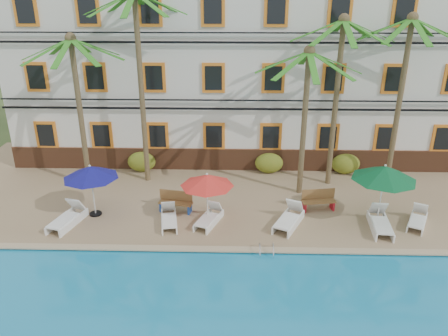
{
  "coord_description": "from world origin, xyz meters",
  "views": [
    {
      "loc": [
        -0.37,
        -14.99,
        9.57
      ],
      "look_at": [
        -0.86,
        3.0,
        2.0
      ],
      "focal_mm": 35.0,
      "sensor_mm": 36.0,
      "label": 1
    }
  ],
  "objects_px": {
    "lounger_d": "(289,219)",
    "umbrella_green": "(384,173)",
    "lounger_c": "(209,217)",
    "bench_right": "(318,200)",
    "palm_c": "(306,100)",
    "bench_left": "(176,201)",
    "umbrella_blue": "(90,172)",
    "lounger_b": "(169,218)",
    "lounger_e": "(380,222)",
    "umbrella_red": "(207,181)",
    "lounger_f": "(418,219)",
    "palm_d": "(338,80)",
    "palm_e": "(403,79)",
    "lounger_a": "(68,218)",
    "palm_b": "(139,64)",
    "pool_ladder": "(266,252)",
    "palm_a": "(77,90)"
  },
  "relations": [
    {
      "from": "palm_c",
      "to": "umbrella_blue",
      "type": "distance_m",
      "value": 9.9
    },
    {
      "from": "umbrella_blue",
      "to": "lounger_b",
      "type": "distance_m",
      "value": 3.84
    },
    {
      "from": "lounger_b",
      "to": "lounger_f",
      "type": "relative_size",
      "value": 1.01
    },
    {
      "from": "umbrella_red",
      "to": "lounger_f",
      "type": "height_order",
      "value": "umbrella_red"
    },
    {
      "from": "palm_d",
      "to": "lounger_a",
      "type": "xyz_separation_m",
      "value": [
        -11.73,
        -4.49,
        -4.96
      ]
    },
    {
      "from": "lounger_a",
      "to": "lounger_d",
      "type": "relative_size",
      "value": 0.99
    },
    {
      "from": "lounger_a",
      "to": "lounger_f",
      "type": "distance_m",
      "value": 14.68
    },
    {
      "from": "palm_c",
      "to": "pool_ladder",
      "type": "relative_size",
      "value": 9.36
    },
    {
      "from": "umbrella_blue",
      "to": "lounger_a",
      "type": "distance_m",
      "value": 2.11
    },
    {
      "from": "palm_c",
      "to": "palm_e",
      "type": "xyz_separation_m",
      "value": [
        4.59,
        1.15,
        0.74
      ]
    },
    {
      "from": "lounger_c",
      "to": "bench_right",
      "type": "height_order",
      "value": "bench_right"
    },
    {
      "from": "palm_e",
      "to": "lounger_f",
      "type": "distance_m",
      "value": 6.55
    },
    {
      "from": "palm_e",
      "to": "lounger_d",
      "type": "distance_m",
      "value": 8.57
    },
    {
      "from": "palm_b",
      "to": "lounger_f",
      "type": "relative_size",
      "value": 5.05
    },
    {
      "from": "bench_left",
      "to": "lounger_c",
      "type": "bearing_deg",
      "value": -35.06
    },
    {
      "from": "lounger_a",
      "to": "lounger_d",
      "type": "bearing_deg",
      "value": 1.1
    },
    {
      "from": "lounger_b",
      "to": "lounger_e",
      "type": "distance_m",
      "value": 8.76
    },
    {
      "from": "lounger_e",
      "to": "umbrella_blue",
      "type": "bearing_deg",
      "value": 175.77
    },
    {
      "from": "lounger_f",
      "to": "umbrella_blue",
      "type": "bearing_deg",
      "value": 177.8
    },
    {
      "from": "umbrella_green",
      "to": "pool_ladder",
      "type": "relative_size",
      "value": 3.57
    },
    {
      "from": "lounger_c",
      "to": "lounger_e",
      "type": "relative_size",
      "value": 0.9
    },
    {
      "from": "palm_a",
      "to": "umbrella_blue",
      "type": "relative_size",
      "value": 3.13
    },
    {
      "from": "umbrella_blue",
      "to": "bench_right",
      "type": "relative_size",
      "value": 1.52
    },
    {
      "from": "palm_d",
      "to": "umbrella_green",
      "type": "distance_m",
      "value": 5.13
    },
    {
      "from": "palm_c",
      "to": "lounger_f",
      "type": "relative_size",
      "value": 3.78
    },
    {
      "from": "umbrella_blue",
      "to": "umbrella_red",
      "type": "bearing_deg",
      "value": -5.23
    },
    {
      "from": "palm_b",
      "to": "lounger_c",
      "type": "distance_m",
      "value": 7.91
    },
    {
      "from": "palm_a",
      "to": "lounger_a",
      "type": "bearing_deg",
      "value": -85.26
    },
    {
      "from": "umbrella_blue",
      "to": "lounger_e",
      "type": "height_order",
      "value": "umbrella_blue"
    },
    {
      "from": "umbrella_green",
      "to": "bench_left",
      "type": "height_order",
      "value": "umbrella_green"
    },
    {
      "from": "lounger_b",
      "to": "bench_left",
      "type": "height_order",
      "value": "bench_left"
    },
    {
      "from": "umbrella_green",
      "to": "lounger_a",
      "type": "height_order",
      "value": "umbrella_green"
    },
    {
      "from": "umbrella_blue",
      "to": "lounger_d",
      "type": "height_order",
      "value": "umbrella_blue"
    },
    {
      "from": "bench_left",
      "to": "lounger_d",
      "type": "bearing_deg",
      "value": -13.23
    },
    {
      "from": "palm_b",
      "to": "lounger_f",
      "type": "distance_m",
      "value": 14.09
    },
    {
      "from": "palm_d",
      "to": "umbrella_red",
      "type": "distance_m",
      "value": 7.9
    },
    {
      "from": "pool_ladder",
      "to": "lounger_c",
      "type": "bearing_deg",
      "value": 137.12
    },
    {
      "from": "lounger_b",
      "to": "bench_left",
      "type": "distance_m",
      "value": 1.2
    },
    {
      "from": "lounger_c",
      "to": "bench_right",
      "type": "distance_m",
      "value": 5.0
    },
    {
      "from": "umbrella_green",
      "to": "palm_c",
      "type": "bearing_deg",
      "value": 136.15
    },
    {
      "from": "palm_c",
      "to": "bench_left",
      "type": "distance_m",
      "value": 7.34
    },
    {
      "from": "palm_c",
      "to": "lounger_a",
      "type": "distance_m",
      "value": 11.5
    },
    {
      "from": "palm_c",
      "to": "bench_right",
      "type": "relative_size",
      "value": 4.48
    },
    {
      "from": "palm_a",
      "to": "lounger_a",
      "type": "xyz_separation_m",
      "value": [
        0.32,
        -3.9,
        -4.51
      ]
    },
    {
      "from": "palm_d",
      "to": "umbrella_green",
      "type": "height_order",
      "value": "palm_d"
    },
    {
      "from": "palm_c",
      "to": "umbrella_green",
      "type": "distance_m",
      "value": 4.68
    },
    {
      "from": "lounger_a",
      "to": "lounger_b",
      "type": "bearing_deg",
      "value": 2.1
    },
    {
      "from": "lounger_e",
      "to": "lounger_f",
      "type": "bearing_deg",
      "value": 12.35
    },
    {
      "from": "umbrella_red",
      "to": "lounger_f",
      "type": "bearing_deg",
      "value": -0.49
    },
    {
      "from": "lounger_d",
      "to": "umbrella_green",
      "type": "bearing_deg",
      "value": 5.66
    }
  ]
}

